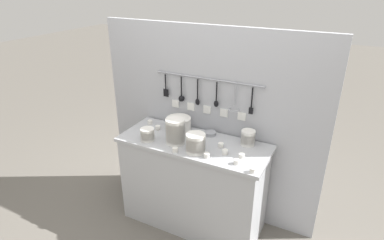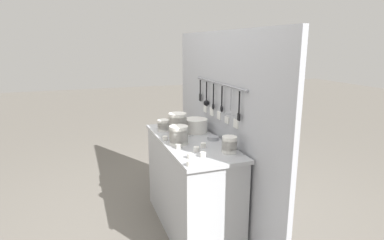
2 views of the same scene
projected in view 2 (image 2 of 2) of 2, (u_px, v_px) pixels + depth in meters
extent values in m
plane|color=#666059|center=(191.00, 226.00, 3.02)|extent=(20.00, 20.00, 0.00)
cube|color=#ADAFB5|center=(191.00, 141.00, 2.82)|extent=(1.29, 0.52, 0.03)
cube|color=#ADAFB5|center=(191.00, 186.00, 2.92)|extent=(1.24, 0.50, 0.82)
cube|color=#A8AAB2|center=(221.00, 132.00, 2.90)|extent=(2.09, 0.04, 1.78)
cylinder|color=#93969E|center=(219.00, 83.00, 2.79)|extent=(0.98, 0.01, 0.01)
sphere|color=#93969E|center=(199.00, 78.00, 3.24)|extent=(0.02, 0.02, 0.02)
sphere|color=#93969E|center=(247.00, 91.00, 2.34)|extent=(0.02, 0.02, 0.02)
cylinder|color=black|center=(200.00, 87.00, 3.18)|extent=(0.01, 0.01, 0.15)
cube|color=black|center=(200.00, 97.00, 3.21)|extent=(0.05, 0.01, 0.07)
cylinder|color=#93969E|center=(201.00, 79.00, 3.17)|extent=(0.01, 0.01, 0.02)
cylinder|color=black|center=(207.00, 91.00, 3.04)|extent=(0.01, 0.01, 0.19)
sphere|color=black|center=(206.00, 103.00, 3.06)|extent=(0.06, 0.06, 0.06)
cylinder|color=#93969E|center=(208.00, 81.00, 3.02)|extent=(0.01, 0.01, 0.02)
cylinder|color=black|center=(213.00, 94.00, 2.89)|extent=(0.01, 0.01, 0.18)
ellipsoid|color=black|center=(213.00, 106.00, 2.92)|extent=(0.04, 0.02, 0.06)
cylinder|color=#93969E|center=(215.00, 83.00, 2.87)|extent=(0.01, 0.01, 0.02)
cylinder|color=black|center=(222.00, 96.00, 2.72)|extent=(0.01, 0.01, 0.17)
ellipsoid|color=black|center=(222.00, 109.00, 2.75)|extent=(0.04, 0.02, 0.06)
cylinder|color=#93969E|center=(223.00, 85.00, 2.71)|extent=(0.01, 0.01, 0.02)
cylinder|color=#93969E|center=(231.00, 100.00, 2.57)|extent=(0.01, 0.01, 0.18)
torus|color=#93969E|center=(230.00, 115.00, 2.60)|extent=(0.10, 0.10, 0.01)
cylinder|color=#93969E|center=(232.00, 88.00, 2.55)|extent=(0.01, 0.01, 0.02)
cylinder|color=black|center=(239.00, 103.00, 2.44)|extent=(0.01, 0.01, 0.18)
cube|color=black|center=(239.00, 117.00, 2.47)|extent=(0.04, 0.01, 0.06)
cylinder|color=#93969E|center=(241.00, 90.00, 2.42)|extent=(0.01, 0.01, 0.02)
cube|color=white|center=(205.00, 109.00, 3.16)|extent=(0.07, 0.01, 0.07)
cube|color=white|center=(212.00, 112.00, 3.01)|extent=(0.07, 0.01, 0.07)
cube|color=white|center=(219.00, 115.00, 2.86)|extent=(0.07, 0.01, 0.07)
cube|color=white|center=(227.00, 119.00, 2.71)|extent=(0.07, 0.01, 0.07)
cube|color=white|center=(236.00, 124.00, 2.56)|extent=(0.07, 0.01, 0.07)
cylinder|color=silver|center=(164.00, 129.00, 3.10)|extent=(0.12, 0.12, 0.04)
cylinder|color=silver|center=(164.00, 126.00, 3.09)|extent=(0.12, 0.12, 0.04)
cylinder|color=silver|center=(164.00, 124.00, 3.09)|extent=(0.12, 0.12, 0.04)
cylinder|color=silver|center=(164.00, 122.00, 3.08)|extent=(0.12, 0.12, 0.04)
cylinder|color=silver|center=(179.00, 141.00, 2.68)|extent=(0.16, 0.16, 0.05)
cylinder|color=silver|center=(179.00, 138.00, 2.68)|extent=(0.16, 0.16, 0.05)
cylinder|color=silver|center=(179.00, 135.00, 2.67)|extent=(0.16, 0.16, 0.05)
cylinder|color=silver|center=(179.00, 132.00, 2.66)|extent=(0.16, 0.16, 0.05)
cylinder|color=silver|center=(179.00, 129.00, 2.66)|extent=(0.16, 0.16, 0.05)
cylinder|color=silver|center=(178.00, 134.00, 2.90)|extent=(0.16, 0.16, 0.05)
cylinder|color=silver|center=(178.00, 131.00, 2.90)|extent=(0.16, 0.16, 0.05)
cylinder|color=silver|center=(178.00, 128.00, 2.89)|extent=(0.16, 0.16, 0.05)
cylinder|color=silver|center=(178.00, 125.00, 2.88)|extent=(0.16, 0.16, 0.05)
cylinder|color=silver|center=(178.00, 122.00, 2.88)|extent=(0.16, 0.16, 0.05)
cylinder|color=silver|center=(178.00, 119.00, 2.87)|extent=(0.16, 0.16, 0.05)
cylinder|color=silver|center=(178.00, 116.00, 2.86)|extent=(0.16, 0.16, 0.05)
cylinder|color=silver|center=(229.00, 149.00, 2.48)|extent=(0.12, 0.12, 0.05)
cylinder|color=silver|center=(229.00, 146.00, 2.47)|extent=(0.12, 0.12, 0.05)
cylinder|color=silver|center=(229.00, 143.00, 2.47)|extent=(0.12, 0.12, 0.05)
cylinder|color=silver|center=(230.00, 140.00, 2.46)|extent=(0.12, 0.12, 0.05)
cylinder|color=silver|center=(196.00, 132.00, 3.05)|extent=(0.22, 0.22, 0.01)
cylinder|color=silver|center=(196.00, 131.00, 3.05)|extent=(0.22, 0.22, 0.01)
cylinder|color=silver|center=(196.00, 130.00, 3.05)|extent=(0.22, 0.22, 0.01)
cylinder|color=silver|center=(196.00, 129.00, 3.05)|extent=(0.22, 0.22, 0.01)
cylinder|color=silver|center=(196.00, 127.00, 3.04)|extent=(0.22, 0.22, 0.01)
cylinder|color=silver|center=(196.00, 126.00, 3.04)|extent=(0.22, 0.22, 0.01)
cylinder|color=silver|center=(196.00, 125.00, 3.04)|extent=(0.22, 0.22, 0.01)
cylinder|color=silver|center=(196.00, 124.00, 3.04)|extent=(0.22, 0.22, 0.01)
cylinder|color=silver|center=(196.00, 123.00, 3.03)|extent=(0.22, 0.22, 0.01)
cylinder|color=silver|center=(196.00, 122.00, 3.03)|extent=(0.22, 0.22, 0.01)
cylinder|color=silver|center=(196.00, 121.00, 3.03)|extent=(0.22, 0.22, 0.01)
cylinder|color=silver|center=(196.00, 120.00, 3.03)|extent=(0.22, 0.22, 0.01)
cylinder|color=silver|center=(196.00, 119.00, 3.03)|extent=(0.22, 0.22, 0.01)
cylinder|color=#93969E|center=(213.00, 138.00, 2.81)|extent=(0.10, 0.10, 0.03)
cylinder|color=silver|center=(183.00, 126.00, 3.20)|extent=(0.05, 0.05, 0.04)
cylinder|color=silver|center=(190.00, 163.00, 2.21)|extent=(0.05, 0.05, 0.04)
cylinder|color=silver|center=(203.00, 155.00, 2.38)|extent=(0.05, 0.05, 0.04)
cylinder|color=silver|center=(165.00, 138.00, 2.79)|extent=(0.05, 0.05, 0.04)
cylinder|color=silver|center=(178.00, 147.00, 2.57)|extent=(0.05, 0.05, 0.04)
cylinder|color=silver|center=(190.00, 156.00, 2.35)|extent=(0.05, 0.05, 0.04)
cylinder|color=silver|center=(196.00, 149.00, 2.51)|extent=(0.05, 0.05, 0.04)
cylinder|color=silver|center=(203.00, 145.00, 2.60)|extent=(0.05, 0.05, 0.04)
cylinder|color=silver|center=(186.00, 123.00, 3.34)|extent=(0.05, 0.05, 0.04)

